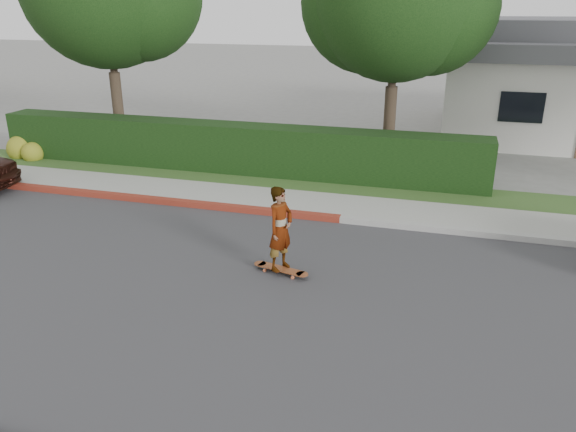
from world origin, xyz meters
name	(u,v)px	position (x,y,z in m)	size (l,w,h in m)	color
ground	(239,299)	(0.00, 0.00, 0.00)	(120.00, 120.00, 0.00)	slate
road	(239,298)	(0.00, 0.00, 0.01)	(60.00, 8.00, 0.01)	#2D2D30
curb_far	(299,215)	(0.00, 4.10, 0.07)	(60.00, 0.20, 0.15)	#9E9E99
curb_red_section	(116,196)	(-5.00, 4.10, 0.08)	(12.00, 0.21, 0.15)	maroon
sidewalk_far	(308,203)	(0.00, 5.00, 0.06)	(60.00, 1.60, 0.12)	gray
planting_strip	(322,185)	(0.00, 6.60, 0.05)	(60.00, 1.60, 0.10)	#2D4C1E
hedge	(230,149)	(-3.00, 7.20, 0.75)	(15.00, 1.00, 1.50)	black
flowering_shrub	(25,150)	(-10.01, 6.74, 0.33)	(1.40, 1.00, 0.90)	#2D4C19
tree_center	(397,0)	(1.49, 9.19, 4.90)	(5.66, 4.84, 7.44)	#33261C
skateboard	(281,269)	(0.43, 1.12, 0.10)	(1.17, 0.49, 0.11)	#E86F3F
skateboarder	(281,229)	(0.43, 1.12, 0.93)	(0.59, 0.39, 1.62)	white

